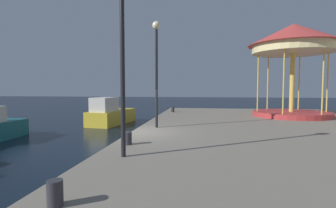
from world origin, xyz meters
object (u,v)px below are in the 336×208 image
Objects in this scene: carousel at (293,47)px; bollard_center at (55,193)px; motorboat_yellow at (110,114)px; lamp_post_mid_promenade at (156,56)px; bollard_north at (173,109)px; bollard_south at (128,138)px; lamp_post_near_edge at (122,32)px.

bollard_center is (-7.67, -13.30, -4.10)m from carousel.
motorboat_yellow reaches higher than bollard_center.
lamp_post_mid_promenade is 8.34m from bollard_center.
bollard_center is at bearing -89.95° from bollard_north.
motorboat_yellow is 10.42m from bollard_south.
carousel is at bearing 54.35° from lamp_post_near_edge.
lamp_post_mid_promenade reaches higher than bollard_center.
lamp_post_near_edge reaches higher than bollard_center.
motorboat_yellow is 12.26m from lamp_post_near_edge.
carousel is at bearing 60.02° from bollard_center.
bollard_north is (-0.14, 7.30, -2.99)m from lamp_post_mid_promenade.
lamp_post_mid_promenade is 11.82× the size of bollard_center.
motorboat_yellow is 11.28× the size of bollard_south.
motorboat_yellow is at bearing 126.60° from lamp_post_mid_promenade.
lamp_post_near_edge is 11.89× the size of bollard_north.
bollard_center is (0.01, -15.08, 0.00)m from bollard_north.
motorboat_yellow is 4.50m from bollard_north.
lamp_post_near_edge reaches higher than bollard_north.
carousel is 12.92m from lamp_post_near_edge.
carousel is at bearing 49.32° from bollard_south.
lamp_post_mid_promenade is (-7.54, -5.51, -1.11)m from carousel.
lamp_post_mid_promenade is at bearing 90.41° from lamp_post_near_edge.
lamp_post_near_edge reaches higher than motorboat_yellow.
bollard_center is at bearing -90.95° from lamp_post_mid_promenade.
bollard_center is (-0.16, -2.83, -3.01)m from lamp_post_near_edge.
lamp_post_mid_promenade is 11.82× the size of bollard_north.
carousel reaches higher than bollard_center.
carousel is 1.20× the size of lamp_post_near_edge.
carousel is 14.28× the size of bollard_south.
bollard_center is at bearing -88.19° from bollard_south.
bollard_south is (-0.13, 4.22, 0.00)m from bollard_center.
lamp_post_mid_promenade reaches higher than bollard_north.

